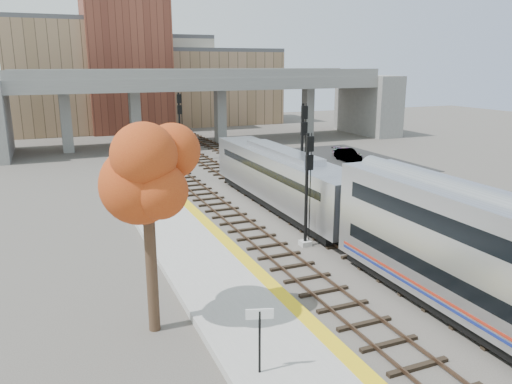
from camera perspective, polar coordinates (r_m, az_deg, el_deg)
name	(u,v)px	position (r m, az deg, el deg)	size (l,w,h in m)	color
ground	(390,287)	(24.64, 15.05, -10.40)	(160.00, 160.00, 0.00)	#47423D
platform	(247,312)	(21.23, -1.08, -13.56)	(4.50, 60.00, 0.35)	#9E9E99
yellow_strip	(288,300)	(21.84, 3.66, -12.21)	(0.70, 60.00, 0.01)	yellow
tracks	(289,212)	(35.00, 3.79, -2.30)	(10.70, 95.00, 0.25)	black
overpass	(205,98)	(65.42, -5.89, 10.59)	(54.00, 12.00, 9.50)	slate
buildings_far	(144,78)	(85.43, -12.70, 12.60)	(43.00, 21.00, 20.60)	#A37F5F
parking_lot	(334,161)	(54.39, 8.85, 3.56)	(14.00, 18.00, 0.04)	black
locomotive	(282,177)	(35.64, 2.97, 1.69)	(3.02, 19.05, 4.10)	#A8AAB2
signal_mast_near	(307,194)	(27.96, 5.84, -0.18)	(0.60, 0.64, 6.50)	#9E9E99
signal_mast_mid	(302,154)	(36.89, 5.31, 4.37)	(0.60, 0.64, 7.38)	#9E9E99
signal_mast_far	(180,127)	(53.97, -8.70, 7.34)	(0.60, 0.64, 7.22)	#9E9E99
station_sign	(260,327)	(16.51, 0.42, -15.21)	(0.87, 0.31, 2.27)	black
tree	(146,169)	(18.49, -12.47, 2.55)	(3.60, 3.60, 8.69)	#382619
car_a	(330,169)	(47.02, 8.50, 2.57)	(1.30, 3.22, 1.10)	#99999E
car_b	(348,155)	(54.10, 10.45, 4.16)	(1.39, 3.98, 1.31)	#99999E
car_c	(348,153)	(55.94, 10.42, 4.39)	(1.54, 3.80, 1.10)	#99999E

